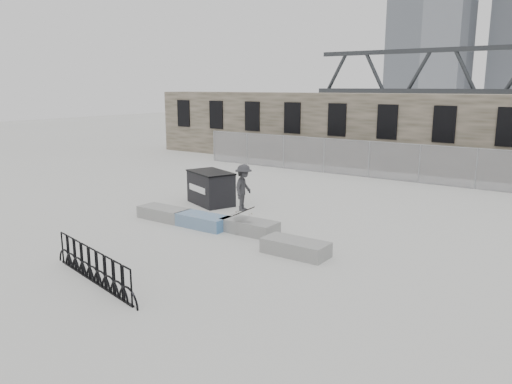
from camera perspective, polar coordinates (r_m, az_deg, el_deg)
ground at (r=17.53m, az=-3.26°, el=-4.35°), size 120.00×120.00×0.00m
stone_wall at (r=31.33m, az=15.53°, el=6.68°), size 36.00×2.58×4.50m
chainlink_fence at (r=28.00m, az=12.79°, el=3.71°), size 22.06×0.06×2.02m
planter_far_left at (r=19.18m, az=-10.50°, el=-2.34°), size 2.00×0.90×0.45m
planter_center_left at (r=17.88m, az=-6.09°, el=-3.25°), size 2.00×0.90×0.45m
planter_center_right at (r=17.09m, az=-0.77°, el=-3.91°), size 2.00×0.90×0.45m
planter_offset at (r=14.97m, az=4.55°, el=-6.27°), size 2.00×0.90×0.45m
dumpster at (r=21.25m, az=-5.19°, el=0.50°), size 2.47×2.01×1.41m
bike_rack at (r=13.50m, az=-18.12°, el=-8.06°), size 4.39×1.02×0.90m
skateboarder at (r=16.48m, az=-1.43°, el=0.48°), size 0.82×1.12×1.77m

